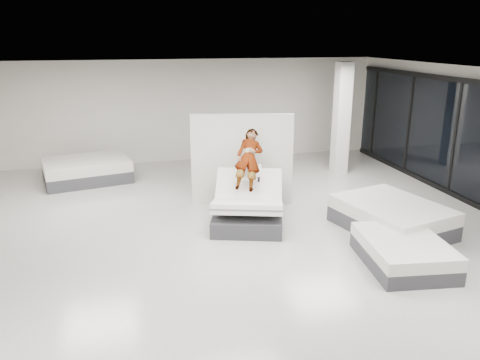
{
  "coord_description": "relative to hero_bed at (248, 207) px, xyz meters",
  "views": [
    {
      "loc": [
        -1.96,
        -7.81,
        3.88
      ],
      "look_at": [
        0.22,
        1.26,
        1.0
      ],
      "focal_mm": 35.0,
      "sensor_mm": 36.0,
      "label": 1
    }
  ],
  "objects": [
    {
      "name": "divider_panel",
      "position": [
        0.16,
        1.24,
        0.72
      ],
      "size": [
        2.35,
        0.65,
        2.18
      ],
      "primitive_type": "cube",
      "rotation": [
        0.0,
        0.0,
        -0.23
      ],
      "color": "silver",
      "rests_on": "floor"
    },
    {
      "name": "column",
      "position": [
        3.59,
        3.19,
        1.24
      ],
      "size": [
        0.4,
        0.4,
        3.2
      ],
      "primitive_type": "cube",
      "color": "silver",
      "rests_on": "floor"
    },
    {
      "name": "flat_bed_left_far",
      "position": [
        -3.6,
        4.05,
        -0.06
      ],
      "size": [
        2.54,
        2.12,
        0.61
      ],
      "color": "#353439",
      "rests_on": "floor"
    },
    {
      "name": "person",
      "position": [
        0.09,
        0.3,
        0.8
      ],
      "size": [
        0.94,
        1.46,
        1.37
      ],
      "primitive_type": "imported",
      "rotation": [
        0.77,
        0.0,
        -0.3
      ],
      "color": "slate",
      "rests_on": "hero_bed"
    },
    {
      "name": "flat_bed_right_near",
      "position": [
        2.18,
        -2.51,
        -0.12
      ],
      "size": [
        1.52,
        1.91,
        0.48
      ],
      "color": "#353439",
      "rests_on": "floor"
    },
    {
      "name": "room",
      "position": [
        -0.41,
        -1.31,
        1.24
      ],
      "size": [
        14.0,
        14.04,
        3.2
      ],
      "color": "beige",
      "rests_on": "ground"
    },
    {
      "name": "remote",
      "position": [
        0.2,
        -0.1,
        0.63
      ],
      "size": [
        0.09,
        0.15,
        0.08
      ],
      "primitive_type": "cube",
      "rotation": [
        0.35,
        0.0,
        -0.3
      ],
      "color": "black",
      "rests_on": "person"
    },
    {
      "name": "hero_bed",
      "position": [
        0.0,
        0.0,
        0.0
      ],
      "size": [
        1.93,
        2.25,
        1.16
      ],
      "color": "#353439",
      "rests_on": "floor"
    },
    {
      "name": "flat_bed_right_far",
      "position": [
        2.79,
        -1.08,
        -0.07
      ],
      "size": [
        2.11,
        2.5,
        0.6
      ],
      "color": "#353439",
      "rests_on": "floor"
    }
  ]
}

